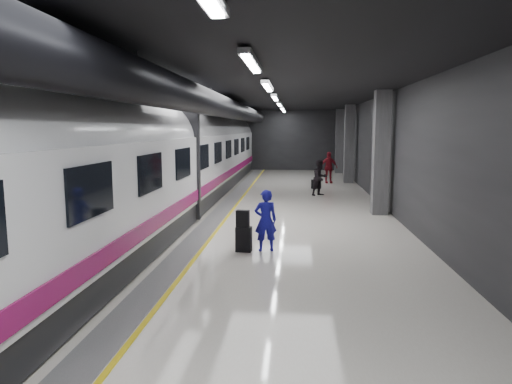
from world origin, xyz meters
name	(u,v)px	position (x,y,z in m)	size (l,w,h in m)	color
ground	(251,223)	(0.00, 0.00, 0.00)	(40.00, 40.00, 0.00)	silver
platform_hall	(245,117)	(-0.29, 0.96, 3.54)	(10.02, 40.02, 4.51)	black
train	(155,161)	(-3.25, 0.00, 2.07)	(3.05, 38.00, 4.05)	black
traveler_main	(266,220)	(0.71, -3.49, 0.80)	(0.58, 0.38, 1.60)	#1C17B0
suitcase_main	(244,239)	(0.16, -3.60, 0.32)	(0.40, 0.25, 0.64)	black
shoulder_bag	(243,219)	(0.14, -3.62, 0.86)	(0.33, 0.17, 0.43)	black
traveler_far_a	(320,178)	(2.62, 6.53, 0.85)	(0.82, 0.64, 1.69)	black
traveler_far_b	(328,167)	(3.36, 11.65, 0.91)	(1.06, 0.44, 1.82)	maroon
suitcase_far	(315,184)	(2.48, 9.04, 0.24)	(0.33, 0.21, 0.48)	black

